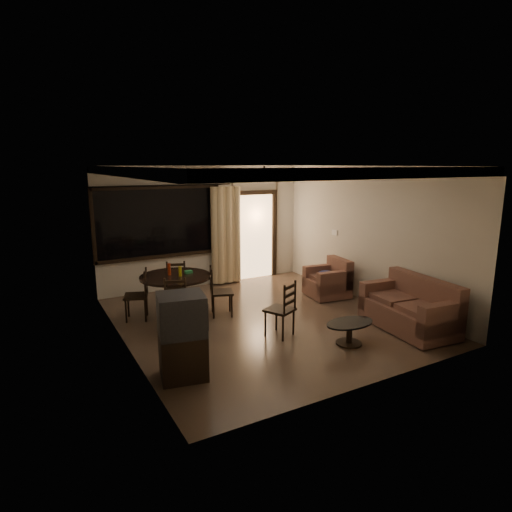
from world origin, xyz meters
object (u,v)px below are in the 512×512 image
dining_chair_west (137,305)px  tv_cabinet (182,336)px  dining_chair_south (176,318)px  dining_chair_north (177,291)px  sofa (411,309)px  armchair (329,281)px  dining_chair_east (221,301)px  coffee_table (349,329)px  dining_table (176,285)px  side_chair (280,320)px

dining_chair_west → tv_cabinet: bearing=19.1°
dining_chair_south → dining_chair_north: 1.64m
dining_chair_south → sofa: bearing=-5.7°
tv_cabinet → armchair: 4.45m
dining_chair_east → sofa: (2.61, -2.26, 0.07)m
dining_chair_west → dining_chair_south: size_ratio=1.00×
dining_chair_east → dining_chair_north: size_ratio=1.00×
dining_chair_north → tv_cabinet: tv_cabinet is taller
dining_chair_north → coffee_table: dining_chair_north is taller
sofa → coffee_table: (-1.38, 0.02, -0.11)m
dining_chair_south → dining_table: bearing=89.9°
armchair → side_chair: (-2.11, -1.34, -0.05)m
dining_chair_east → dining_chair_north: bearing=46.8°
armchair → dining_chair_north: bearing=168.4°
tv_cabinet → coffee_table: bearing=5.6°
coffee_table → dining_chair_west: bearing=133.8°
tv_cabinet → side_chair: 2.01m
dining_table → dining_chair_south: dining_table is taller
tv_cabinet → coffee_table: size_ratio=1.38×
dining_table → tv_cabinet: 2.34m
coffee_table → dining_chair_north: bearing=118.2°
dining_chair_south → dining_chair_north: bearing=90.0°
dining_chair_north → tv_cabinet: 3.14m
coffee_table → armchair: bearing=58.6°
dining_chair_west → dining_chair_east: (1.45, -0.56, 0.00)m
dining_chair_west → dining_chair_east: same height
dining_chair_north → armchair: size_ratio=1.05×
dining_chair_west → side_chair: 2.73m
sofa → armchair: (-0.06, 2.19, -0.02)m
dining_chair_south → dining_chair_west: bearing=128.7°
dining_chair_west → dining_chair_south: 1.15m
tv_cabinet → sofa: 4.09m
sofa → armchair: 2.19m
dining_table → coffee_table: size_ratio=1.55×
dining_chair_south → sofa: size_ratio=0.54×
dining_table → armchair: 3.37m
dining_chair_east → armchair: (2.55, -0.07, 0.05)m
armchair → coffee_table: armchair is taller
dining_chair_west → sofa: bearing=74.7°
side_chair → armchair: bearing=-173.3°
dining_chair_south → dining_chair_east: bearing=45.7°
dining_table → side_chair: size_ratio=1.37×
dining_chair_north → side_chair: 2.61m
dining_chair_east → sofa: bearing=-111.5°
armchair → side_chair: size_ratio=0.94×
dining_chair_west → dining_chair_north: (0.93, 0.46, 0.00)m
dining_chair_north → armchair: bearing=179.9°
dining_chair_west → coffee_table: (2.68, -2.79, -0.03)m
dining_chair_east → coffee_table: size_ratio=1.12×
tv_cabinet → sofa: (4.07, -0.29, -0.23)m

